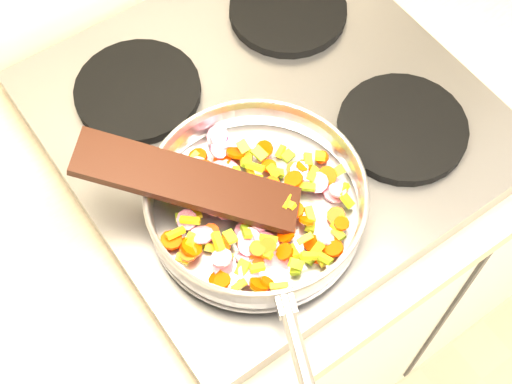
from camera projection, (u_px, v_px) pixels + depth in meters
base_cabinet at (503, 100)px, 1.70m from camera, size 3.00×0.65×0.86m
cooktop at (268, 120)px, 1.07m from camera, size 0.60×0.60×0.04m
grate_fl at (244, 227)px, 0.95m from camera, size 0.19×0.19×0.02m
grate_fr at (402, 128)px, 1.03m from camera, size 0.19×0.19×0.02m
grate_bl at (138, 91)px, 1.07m from camera, size 0.19×0.19×0.02m
grate_br at (288, 11)px, 1.15m from camera, size 0.19×0.19×0.02m
saute_pan at (256, 201)px, 0.93m from camera, size 0.33×0.48×0.06m
vegetable_heap at (252, 210)px, 0.94m from camera, size 0.27×0.27×0.05m
wooden_spatula at (188, 182)px, 0.91m from camera, size 0.25×0.25×0.09m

